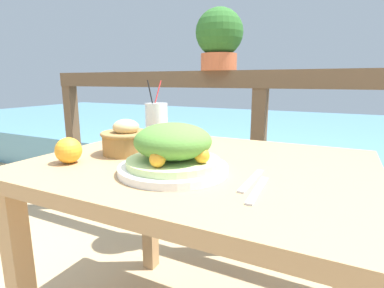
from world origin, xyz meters
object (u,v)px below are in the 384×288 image
salad_plate (173,151)px  bread_basket (126,139)px  drink_glass (157,123)px  potted_plant (219,38)px

salad_plate → bread_basket: (-0.25, 0.11, -0.01)m
drink_glass → potted_plant: size_ratio=0.78×
salad_plate → bread_basket: bearing=155.7°
drink_glass → salad_plate: bearing=-50.4°
drink_glass → bread_basket: drink_glass is taller
salad_plate → drink_glass: bearing=129.6°
drink_glass → bread_basket: bearing=-87.2°
drink_glass → potted_plant: potted_plant is taller
salad_plate → drink_glass: drink_glass is taller
salad_plate → drink_glass: 0.41m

